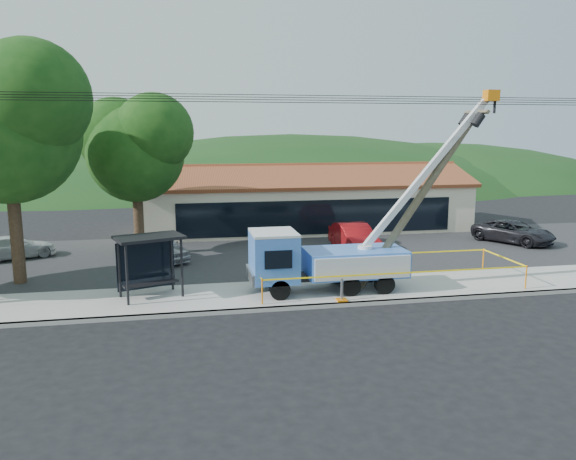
{
  "coord_description": "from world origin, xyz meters",
  "views": [
    {
      "loc": [
        -4.72,
        -18.68,
        7.0
      ],
      "look_at": [
        -0.12,
        5.0,
        2.66
      ],
      "focal_mm": 35.0,
      "sensor_mm": 36.0,
      "label": 1
    }
  ],
  "objects_px": {
    "bus_shelter": "(149,252)",
    "utility_truck": "(325,257)",
    "car_red": "(354,253)",
    "car_dark": "(513,244)",
    "leaning_pole": "(430,182)",
    "car_white": "(15,260)",
    "car_silver": "(160,262)"
  },
  "relations": [
    {
      "from": "bus_shelter",
      "to": "utility_truck",
      "type": "bearing_deg",
      "value": -24.15
    },
    {
      "from": "car_white",
      "to": "bus_shelter",
      "type": "bearing_deg",
      "value": -165.26
    },
    {
      "from": "car_silver",
      "to": "car_red",
      "type": "distance_m",
      "value": 10.87
    },
    {
      "from": "car_red",
      "to": "car_dark",
      "type": "xyz_separation_m",
      "value": [
        10.44,
        0.63,
        0.0
      ]
    },
    {
      "from": "utility_truck",
      "to": "car_dark",
      "type": "bearing_deg",
      "value": 29.69
    },
    {
      "from": "utility_truck",
      "to": "leaning_pole",
      "type": "xyz_separation_m",
      "value": [
        4.72,
        0.09,
        3.13
      ]
    },
    {
      "from": "car_silver",
      "to": "car_red",
      "type": "bearing_deg",
      "value": -29.49
    },
    {
      "from": "utility_truck",
      "to": "car_white",
      "type": "bearing_deg",
      "value": 148.02
    },
    {
      "from": "utility_truck",
      "to": "bus_shelter",
      "type": "bearing_deg",
      "value": 175.3
    },
    {
      "from": "utility_truck",
      "to": "car_silver",
      "type": "bearing_deg",
      "value": 134.24
    },
    {
      "from": "car_white",
      "to": "car_dark",
      "type": "bearing_deg",
      "value": -118.76
    },
    {
      "from": "leaning_pole",
      "to": "car_dark",
      "type": "height_order",
      "value": "leaning_pole"
    },
    {
      "from": "car_silver",
      "to": "car_white",
      "type": "distance_m",
      "value": 8.0
    },
    {
      "from": "utility_truck",
      "to": "car_dark",
      "type": "height_order",
      "value": "utility_truck"
    },
    {
      "from": "leaning_pole",
      "to": "car_silver",
      "type": "relative_size",
      "value": 1.99
    },
    {
      "from": "leaning_pole",
      "to": "car_white",
      "type": "xyz_separation_m",
      "value": [
        -19.65,
        9.22,
        -4.73
      ]
    },
    {
      "from": "car_red",
      "to": "car_white",
      "type": "height_order",
      "value": "car_red"
    },
    {
      "from": "car_red",
      "to": "car_dark",
      "type": "relative_size",
      "value": 0.99
    },
    {
      "from": "bus_shelter",
      "to": "leaning_pole",
      "type": "bearing_deg",
      "value": -21.86
    },
    {
      "from": "leaning_pole",
      "to": "bus_shelter",
      "type": "distance_m",
      "value": 12.37
    },
    {
      "from": "car_dark",
      "to": "leaning_pole",
      "type": "bearing_deg",
      "value": -169.31
    },
    {
      "from": "car_red",
      "to": "car_dark",
      "type": "bearing_deg",
      "value": 1.52
    },
    {
      "from": "utility_truck",
      "to": "car_dark",
      "type": "relative_size",
      "value": 2.19
    },
    {
      "from": "car_white",
      "to": "car_dark",
      "type": "relative_size",
      "value": 0.86
    },
    {
      "from": "bus_shelter",
      "to": "car_silver",
      "type": "xyz_separation_m",
      "value": [
        0.17,
        6.76,
        -2.03
      ]
    },
    {
      "from": "car_red",
      "to": "utility_truck",
      "type": "bearing_deg",
      "value": -118.37
    },
    {
      "from": "utility_truck",
      "to": "bus_shelter",
      "type": "distance_m",
      "value": 7.38
    },
    {
      "from": "car_red",
      "to": "leaning_pole",
      "type": "bearing_deg",
      "value": -83.99
    },
    {
      "from": "car_dark",
      "to": "utility_truck",
      "type": "bearing_deg",
      "value": -179.85
    },
    {
      "from": "car_red",
      "to": "bus_shelter",
      "type": "bearing_deg",
      "value": -150.15
    },
    {
      "from": "leaning_pole",
      "to": "car_silver",
      "type": "xyz_separation_m",
      "value": [
        -11.89,
        7.27,
        -4.73
      ]
    },
    {
      "from": "utility_truck",
      "to": "car_dark",
      "type": "xyz_separation_m",
      "value": [
        14.14,
        8.07,
        -1.6
      ]
    }
  ]
}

